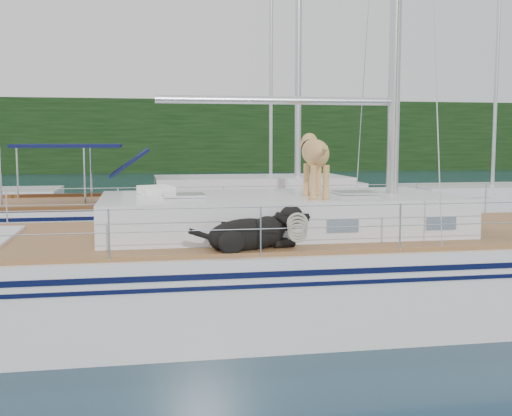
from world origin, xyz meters
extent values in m
plane|color=black|center=(0.00, 0.00, 0.00)|extent=(120.00, 120.00, 0.00)
cube|color=black|center=(0.00, 45.00, 3.00)|extent=(90.00, 3.00, 6.00)
cube|color=#595147|center=(0.00, 46.20, 0.60)|extent=(92.00, 1.00, 1.20)
cube|color=white|center=(0.00, 0.00, 0.50)|extent=(12.00, 3.80, 1.40)
cube|color=#9C6F3E|center=(0.00, 0.00, 1.23)|extent=(11.52, 3.50, 0.06)
cube|color=white|center=(0.80, 0.00, 1.54)|extent=(5.20, 2.50, 0.55)
cylinder|color=silver|center=(0.80, 0.00, 3.21)|extent=(3.60, 0.12, 0.12)
cylinder|color=silver|center=(0.00, -1.75, 1.82)|extent=(10.56, 0.01, 0.01)
cylinder|color=silver|center=(0.00, 1.75, 1.82)|extent=(10.56, 0.01, 0.01)
cube|color=#1B35AB|center=(0.07, 1.65, 1.28)|extent=(0.74, 0.62, 0.05)
cube|color=white|center=(-0.99, 0.48, 1.87)|extent=(0.59, 0.54, 0.12)
torus|color=#B9AF92|center=(0.64, -1.83, 1.62)|extent=(0.34, 0.18, 0.32)
cube|color=white|center=(0.35, 6.59, 0.45)|extent=(11.00, 3.50, 1.30)
cube|color=#9C6F3E|center=(0.35, 6.59, 1.10)|extent=(10.56, 3.29, 0.06)
cube|color=white|center=(1.55, 6.59, 1.45)|extent=(4.80, 2.30, 0.55)
cube|color=#101646|center=(-2.85, 6.59, 2.50)|extent=(2.40, 2.30, 0.08)
cube|color=white|center=(4.00, 16.00, 0.40)|extent=(7.20, 3.00, 1.10)
cylinder|color=silver|center=(4.00, 16.00, 6.00)|extent=(0.14, 0.14, 11.00)
cube|color=white|center=(12.00, 13.00, 0.40)|extent=(6.40, 3.00, 1.10)
cylinder|color=silver|center=(12.00, 13.00, 6.00)|extent=(0.14, 0.14, 11.00)
camera|label=1|loc=(-1.25, -9.33, 2.62)|focal=45.00mm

